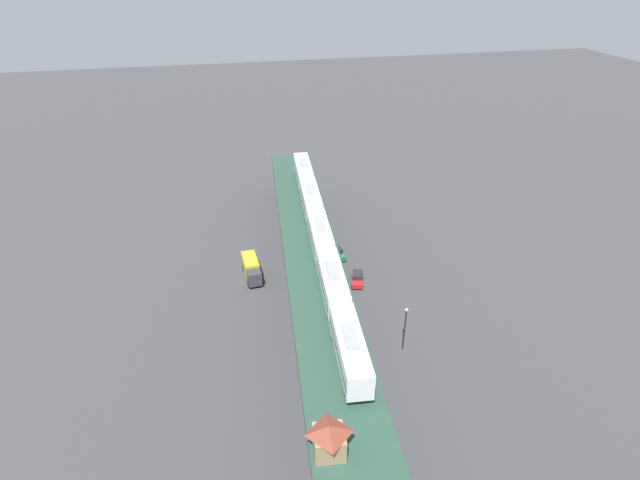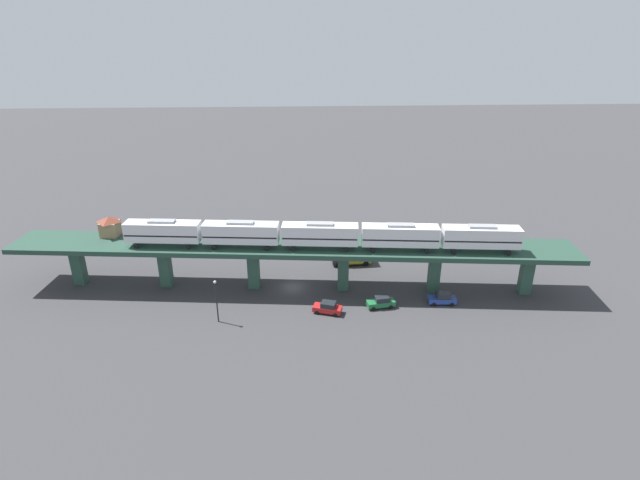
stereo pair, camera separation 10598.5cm
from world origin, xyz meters
name	(u,v)px [view 2 (the right image)]	position (x,y,z in m)	size (l,w,h in m)	color
ground_plane	(293,288)	(0.00, 0.00, 0.00)	(400.00, 400.00, 0.00)	#38383A
elevated_viaduct	(293,251)	(-0.02, -0.18, 6.86)	(17.04, 92.38, 8.00)	#244135
subway_train	(320,234)	(-1.84, -4.55, 10.54)	(8.69, 62.39, 4.45)	silver
signal_hut	(110,226)	(5.31, 30.63, 9.80)	(3.51, 3.51, 3.40)	#8C7251
street_car_green	(381,302)	(-7.00, -13.90, 0.94)	(2.46, 4.62, 1.89)	#1E6638
street_car_blue	(442,298)	(-6.45, -23.83, 0.94)	(2.15, 4.50, 1.89)	#233D93
street_car_red	(328,308)	(-8.32, -5.41, 0.94)	(3.05, 4.74, 1.89)	#AD1E1E
delivery_truck	(352,255)	(8.42, -10.98, 1.76)	(2.78, 7.33, 3.20)	#333338
street_lamp	(216,298)	(-9.95, 11.13, 4.11)	(0.44, 0.44, 6.94)	black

